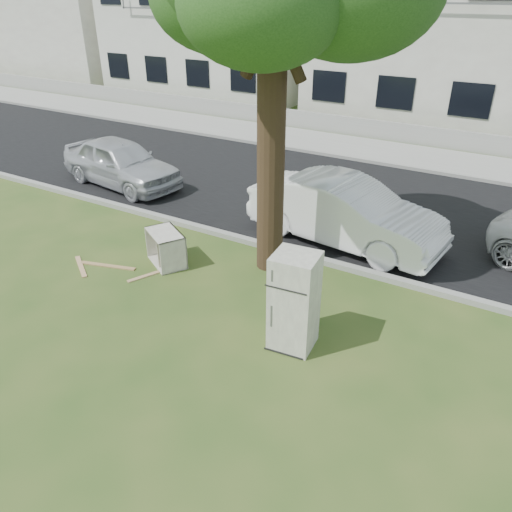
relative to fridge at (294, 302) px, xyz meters
The scene contains 16 objects.
ground 1.51m from the fridge, 165.33° to the left, with size 120.00×120.00×0.00m, color #2E4C1B.
road 6.49m from the fridge, 100.88° to the left, with size 120.00×7.00×0.01m, color black.
kerb_near 3.14m from the fridge, 113.69° to the left, with size 120.00×0.18×0.12m, color gray.
kerb_far 9.98m from the fridge, 97.02° to the left, with size 120.00×0.18×0.12m, color gray.
sidewalk 11.41m from the fridge, 96.12° to the left, with size 120.00×2.80×0.01m, color gray.
low_wall 12.98m from the fridge, 95.37° to the left, with size 120.00×0.15×0.70m, color gray.
townhouse_left 22.35m from the fridge, 126.56° to the left, with size 10.20×8.16×7.04m.
townhouse_center 18.09m from the fridge, 93.90° to the left, with size 11.22×8.16×7.44m.
filler_left 32.89m from the fridge, 146.06° to the left, with size 16.00×9.00×6.40m, color silver.
fridge is the anchor object (origin of this frame).
cabinet 3.74m from the fridge, 162.76° to the left, with size 0.93×0.58×0.73m, color silver.
plank_a 4.63m from the fridge, behind, with size 1.25×0.10×0.02m, color #A88351.
plank_b 5.08m from the fridge, behind, with size 0.97×0.10×0.02m, color tan.
plank_c 3.68m from the fridge, behind, with size 0.84×0.09×0.02m, color tan.
car_center 4.02m from the fridge, 99.88° to the left, with size 1.56×4.48×1.48m, color white.
car_left 8.79m from the fridge, 151.63° to the left, with size 1.61×4.01×1.37m, color silver.
Camera 1 is at (4.02, -6.30, 5.25)m, focal length 35.00 mm.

